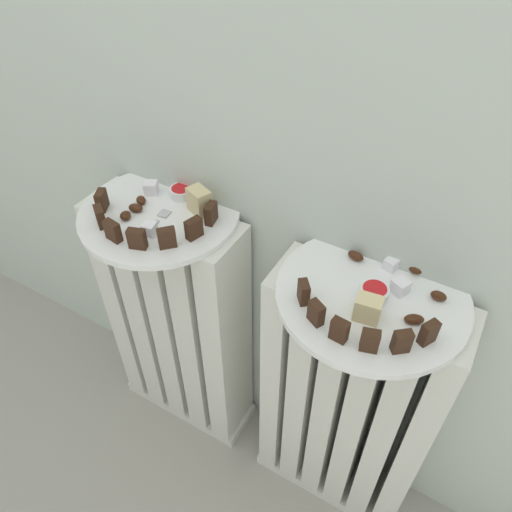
# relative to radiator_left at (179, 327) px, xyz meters

# --- Properties ---
(radiator_left) EXTENTS (0.35, 0.13, 0.67)m
(radiator_left) POSITION_rel_radiator_left_xyz_m (0.00, 0.00, 0.00)
(radiator_left) COLOR silver
(radiator_left) RESTS_ON ground_plane
(radiator_right) EXTENTS (0.35, 0.13, 0.67)m
(radiator_right) POSITION_rel_radiator_left_xyz_m (0.43, -0.00, 0.00)
(radiator_right) COLOR silver
(radiator_right) RESTS_ON ground_plane
(plate_left) EXTENTS (0.31, 0.31, 0.01)m
(plate_left) POSITION_rel_radiator_left_xyz_m (-0.00, 0.00, 0.34)
(plate_left) COLOR white
(plate_left) RESTS_ON radiator_left
(plate_right) EXTENTS (0.31, 0.31, 0.01)m
(plate_right) POSITION_rel_radiator_left_xyz_m (0.43, 0.00, 0.34)
(plate_right) COLOR white
(plate_right) RESTS_ON radiator_right
(dark_cake_slice_left_0) EXTENTS (0.03, 0.03, 0.04)m
(dark_cake_slice_left_0) POSITION_rel_radiator_left_xyz_m (-0.10, -0.05, 0.37)
(dark_cake_slice_left_0) COLOR #382114
(dark_cake_slice_left_0) RESTS_ON plate_left
(dark_cake_slice_left_1) EXTENTS (0.03, 0.03, 0.04)m
(dark_cake_slice_left_1) POSITION_rel_radiator_left_xyz_m (-0.06, -0.09, 0.37)
(dark_cake_slice_left_1) COLOR #382114
(dark_cake_slice_left_1) RESTS_ON plate_left
(dark_cake_slice_left_2) EXTENTS (0.03, 0.02, 0.04)m
(dark_cake_slice_left_2) POSITION_rel_radiator_left_xyz_m (-0.02, -0.11, 0.37)
(dark_cake_slice_left_2) COLOR #382114
(dark_cake_slice_left_2) RESTS_ON plate_left
(dark_cake_slice_left_3) EXTENTS (0.03, 0.02, 0.04)m
(dark_cake_slice_left_3) POSITION_rel_radiator_left_xyz_m (0.04, -0.10, 0.37)
(dark_cake_slice_left_3) COLOR #382114
(dark_cake_slice_left_3) RESTS_ON plate_left
(dark_cake_slice_left_4) EXTENTS (0.03, 0.03, 0.04)m
(dark_cake_slice_left_4) POSITION_rel_radiator_left_xyz_m (0.08, -0.07, 0.37)
(dark_cake_slice_left_4) COLOR #382114
(dark_cake_slice_left_4) RESTS_ON plate_left
(dark_cake_slice_left_5) EXTENTS (0.02, 0.03, 0.04)m
(dark_cake_slice_left_5) POSITION_rel_radiator_left_xyz_m (0.10, -0.03, 0.37)
(dark_cake_slice_left_5) COLOR #382114
(dark_cake_slice_left_5) RESTS_ON plate_left
(dark_cake_slice_left_6) EXTENTS (0.02, 0.03, 0.04)m
(dark_cake_slice_left_6) POSITION_rel_radiator_left_xyz_m (0.11, 0.02, 0.37)
(dark_cake_slice_left_6) COLOR #382114
(dark_cake_slice_left_6) RESTS_ON plate_left
(marble_cake_slice_left_0) EXTENTS (0.05, 0.04, 0.05)m
(marble_cake_slice_left_0) POSITION_rel_radiator_left_xyz_m (0.07, 0.04, 0.37)
(marble_cake_slice_left_0) COLOR beige
(marble_cake_slice_left_0) RESTS_ON plate_left
(turkish_delight_left_0) EXTENTS (0.03, 0.03, 0.02)m
(turkish_delight_left_0) POSITION_rel_radiator_left_xyz_m (-0.05, 0.04, 0.36)
(turkish_delight_left_0) COLOR white
(turkish_delight_left_0) RESTS_ON plate_left
(turkish_delight_left_1) EXTENTS (0.03, 0.03, 0.02)m
(turkish_delight_left_1) POSITION_rel_radiator_left_xyz_m (0.03, -0.06, 0.36)
(turkish_delight_left_1) COLOR white
(turkish_delight_left_1) RESTS_ON plate_left
(medjool_date_left_0) EXTENTS (0.03, 0.03, 0.02)m
(medjool_date_left_0) POSITION_rel_radiator_left_xyz_m (-0.04, -0.02, 0.36)
(medjool_date_left_0) COLOR #3D1E0F
(medjool_date_left_0) RESTS_ON plate_left
(medjool_date_left_1) EXTENTS (0.03, 0.03, 0.01)m
(medjool_date_left_1) POSITION_rel_radiator_left_xyz_m (-0.04, 0.00, 0.36)
(medjool_date_left_1) COLOR #3D1E0F
(medjool_date_left_1) RESTS_ON plate_left
(medjool_date_left_2) EXTENTS (0.03, 0.03, 0.02)m
(medjool_date_left_2) POSITION_rel_radiator_left_xyz_m (-0.04, -0.05, 0.36)
(medjool_date_left_2) COLOR #3D1E0F
(medjool_date_left_2) RESTS_ON plate_left
(jam_bowl_left) EXTENTS (0.05, 0.05, 0.02)m
(jam_bowl_left) POSITION_rel_radiator_left_xyz_m (0.01, 0.06, 0.36)
(jam_bowl_left) COLOR white
(jam_bowl_left) RESTS_ON plate_left
(dark_cake_slice_right_0) EXTENTS (0.03, 0.03, 0.04)m
(dark_cake_slice_right_0) POSITION_rel_radiator_left_xyz_m (0.34, -0.07, 0.37)
(dark_cake_slice_right_0) COLOR #382114
(dark_cake_slice_right_0) RESTS_ON plate_right
(dark_cake_slice_right_1) EXTENTS (0.03, 0.02, 0.04)m
(dark_cake_slice_right_1) POSITION_rel_radiator_left_xyz_m (0.37, -0.10, 0.37)
(dark_cake_slice_right_1) COLOR #382114
(dark_cake_slice_right_1) RESTS_ON plate_right
(dark_cake_slice_right_2) EXTENTS (0.03, 0.02, 0.04)m
(dark_cake_slice_right_2) POSITION_rel_radiator_left_xyz_m (0.42, -0.11, 0.37)
(dark_cake_slice_right_2) COLOR #382114
(dark_cake_slice_right_2) RESTS_ON plate_right
(dark_cake_slice_right_3) EXTENTS (0.03, 0.02, 0.04)m
(dark_cake_slice_right_3) POSITION_rel_radiator_left_xyz_m (0.46, -0.11, 0.37)
(dark_cake_slice_right_3) COLOR #382114
(dark_cake_slice_right_3) RESTS_ON plate_right
(dark_cake_slice_right_4) EXTENTS (0.03, 0.03, 0.04)m
(dark_cake_slice_right_4) POSITION_rel_radiator_left_xyz_m (0.50, -0.09, 0.37)
(dark_cake_slice_right_4) COLOR #382114
(dark_cake_slice_right_4) RESTS_ON plate_right
(dark_cake_slice_right_5) EXTENTS (0.02, 0.03, 0.04)m
(dark_cake_slice_right_5) POSITION_rel_radiator_left_xyz_m (0.53, -0.05, 0.37)
(dark_cake_slice_right_5) COLOR #382114
(dark_cake_slice_right_5) RESTS_ON plate_right
(marble_cake_slice_right_0) EXTENTS (0.04, 0.03, 0.04)m
(marble_cake_slice_right_0) POSITION_rel_radiator_left_xyz_m (0.44, -0.05, 0.37)
(marble_cake_slice_right_0) COLOR beige
(marble_cake_slice_right_0) RESTS_ON plate_right
(turkish_delight_right_0) EXTENTS (0.03, 0.03, 0.02)m
(turkish_delight_right_0) POSITION_rel_radiator_left_xyz_m (0.46, 0.02, 0.36)
(turkish_delight_right_0) COLOR white
(turkish_delight_right_0) RESTS_ON plate_right
(turkish_delight_right_1) EXTENTS (0.02, 0.02, 0.02)m
(turkish_delight_right_1) POSITION_rel_radiator_left_xyz_m (0.43, 0.07, 0.36)
(turkish_delight_right_1) COLOR white
(turkish_delight_right_1) RESTS_ON plate_right
(medjool_date_right_0) EXTENTS (0.02, 0.01, 0.02)m
(medjool_date_right_0) POSITION_rel_radiator_left_xyz_m (0.52, 0.04, 0.36)
(medjool_date_right_0) COLOR #3D1E0F
(medjool_date_right_0) RESTS_ON plate_right
(medjool_date_right_1) EXTENTS (0.03, 0.02, 0.01)m
(medjool_date_right_1) POSITION_rel_radiator_left_xyz_m (0.38, 0.06, 0.36)
(medjool_date_right_1) COLOR #3D1E0F
(medjool_date_right_1) RESTS_ON plate_right
(medjool_date_right_2) EXTENTS (0.03, 0.03, 0.01)m
(medjool_date_right_2) POSITION_rel_radiator_left_xyz_m (0.50, -0.03, 0.36)
(medjool_date_right_2) COLOR #3D1E0F
(medjool_date_right_2) RESTS_ON plate_right
(medjool_date_right_3) EXTENTS (0.03, 0.03, 0.02)m
(medjool_date_right_3) POSITION_rel_radiator_left_xyz_m (0.47, 0.08, 0.36)
(medjool_date_right_3) COLOR #3D1E0F
(medjool_date_right_3) RESTS_ON plate_right
(jam_bowl_right) EXTENTS (0.05, 0.05, 0.02)m
(jam_bowl_right) POSITION_rel_radiator_left_xyz_m (0.43, -0.01, 0.36)
(jam_bowl_right) COLOR white
(jam_bowl_right) RESTS_ON plate_right
(fork) EXTENTS (0.03, 0.11, 0.00)m
(fork) POSITION_rel_radiator_left_xyz_m (0.02, -0.04, 0.35)
(fork) COLOR #B7B7BC
(fork) RESTS_ON plate_left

